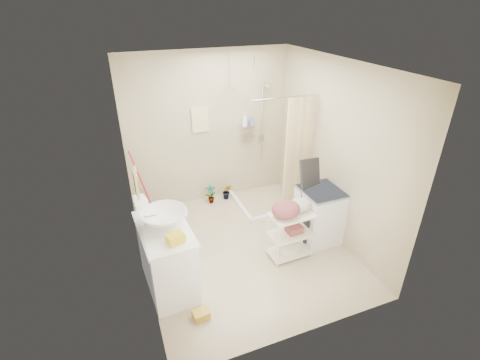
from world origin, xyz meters
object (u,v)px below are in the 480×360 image
at_px(vanity, 167,257).
at_px(toilet, 163,219).
at_px(washing_machine, 320,215).
at_px(laundry_rack, 291,231).

height_order(vanity, toilet, vanity).
bearing_deg(washing_machine, toilet, 159.98).
relative_size(vanity, toilet, 1.30).
bearing_deg(laundry_rack, washing_machine, 15.94).
xyz_separation_m(vanity, toilet, (0.12, 0.95, -0.06)).
relative_size(toilet, washing_machine, 0.93).
bearing_deg(washing_machine, vanity, -176.06).
bearing_deg(vanity, toilet, 79.07).
xyz_separation_m(toilet, laundry_rack, (1.59, -0.98, 0.02)).
height_order(toilet, laundry_rack, laundry_rack).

